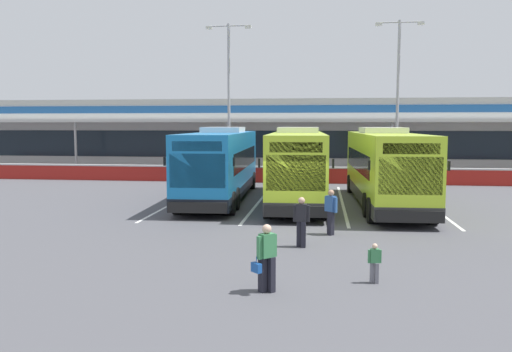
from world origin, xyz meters
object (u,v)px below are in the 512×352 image
Objects in this scene: coach_bus_centre at (385,169)px; pedestrian_in_dark_coat at (301,220)px; coach_bus_left_centre at (297,167)px; pedestrian_near_bin at (331,210)px; lamp_post_west at (229,91)px; coach_bus_leftmost at (221,165)px; pedestrian_child at (374,262)px; lamp_post_centre at (398,90)px; pedestrian_with_handbag at (266,256)px.

pedestrian_in_dark_coat is (-3.65, -9.02, -0.91)m from coach_bus_centre.
coach_bus_centre is (4.23, -0.58, 0.00)m from coach_bus_left_centre.
pedestrian_near_bin is 20.42m from lamp_post_west.
coach_bus_leftmost is at bearing 114.60° from pedestrian_in_dark_coat.
lamp_post_west reaches higher than coach_bus_left_centre.
lamp_post_west is (-6.99, 18.41, 5.42)m from pedestrian_near_bin.
coach_bus_leftmost is 7.55× the size of pedestrian_near_bin.
coach_bus_leftmost is 9.83m from pedestrian_near_bin.
coach_bus_left_centre reaches higher than pedestrian_in_dark_coat.
pedestrian_child is 25.92m from lamp_post_west.
coach_bus_left_centre is 1.11× the size of lamp_post_centre.
pedestrian_in_dark_coat is 1.00× the size of pedestrian_near_bin.
pedestrian_near_bin is at bearing 64.17° from pedestrian_in_dark_coat.
lamp_post_centre is at bearing 74.27° from pedestrian_in_dark_coat.
lamp_post_centre is at bearing 0.82° from lamp_post_west.
pedestrian_in_dark_coat is 2.23m from pedestrian_near_bin.
pedestrian_with_handbag is at bearing -104.35° from lamp_post_centre.
coach_bus_left_centre is 12.18× the size of pedestrian_child.
pedestrian_with_handbag is at bearing -97.99° from pedestrian_in_dark_coat.
coach_bus_left_centre reaches higher than pedestrian_child.
lamp_post_centre reaches higher than coach_bus_left_centre.
lamp_post_west is at bearing 110.79° from pedestrian_near_bin.
pedestrian_with_handbag is at bearing -77.88° from lamp_post_west.
coach_bus_leftmost and coach_bus_left_centre have the same top height.
pedestrian_in_dark_coat is 0.15× the size of lamp_post_centre.
pedestrian_near_bin is at bearing -78.46° from coach_bus_left_centre.
pedestrian_child is (-1.70, -12.59, -1.24)m from coach_bus_centre.
pedestrian_child is at bearing -80.02° from pedestrian_near_bin.
pedestrian_in_dark_coat is (0.58, -9.60, -0.91)m from coach_bus_left_centre.
coach_bus_leftmost is 1.11× the size of lamp_post_west.
pedestrian_child is at bearing -61.34° from pedestrian_in_dark_coat.
coach_bus_left_centre is 4.27m from coach_bus_centre.
lamp_post_centre reaches higher than coach_bus_centre.
pedestrian_child is at bearing 21.60° from pedestrian_with_handbag.
coach_bus_centre is at bearing 72.48° from pedestrian_with_handbag.
coach_bus_leftmost is 15.20m from pedestrian_with_handbag.
coach_bus_centre is at bearing -7.75° from coach_bus_left_centre.
coach_bus_left_centre is 14.23m from pedestrian_with_handbag.
lamp_post_west reaches higher than pedestrian_child.
lamp_post_centre is (4.83, 18.58, 5.42)m from pedestrian_near_bin.
coach_bus_leftmost is 7.55× the size of pedestrian_with_handbag.
coach_bus_centre is 9.78m from pedestrian_in_dark_coat.
coach_bus_centre is 12.59m from lamp_post_centre.
coach_bus_centre is 7.57m from pedestrian_near_bin.
coach_bus_centre is at bearing 67.95° from pedestrian_in_dark_coat.
pedestrian_with_handbag and pedestrian_near_bin have the same top height.
lamp_post_west and lamp_post_centre have the same top height.
pedestrian_near_bin is 19.95m from lamp_post_centre.
coach_bus_left_centre is at bearing 101.54° from pedestrian_near_bin.
coach_bus_leftmost is at bearing 172.90° from coach_bus_centre.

